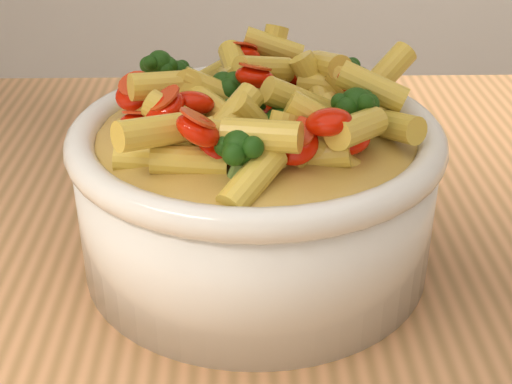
{
  "coord_description": "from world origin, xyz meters",
  "views": [
    {
      "loc": [
        0.05,
        -0.34,
        1.16
      ],
      "look_at": [
        0.06,
        0.06,
        0.95
      ],
      "focal_mm": 50.0,
      "sensor_mm": 36.0,
      "label": 1
    }
  ],
  "objects": [
    {
      "name": "serving_bowl",
      "position": [
        0.06,
        0.06,
        0.95
      ],
      "size": [
        0.23,
        0.23,
        0.1
      ],
      "color": "white",
      "rests_on": "table"
    },
    {
      "name": "pasta_salad",
      "position": [
        0.06,
        0.06,
        1.01
      ],
      "size": [
        0.18,
        0.18,
        0.04
      ],
      "color": "gold",
      "rests_on": "serving_bowl"
    }
  ]
}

